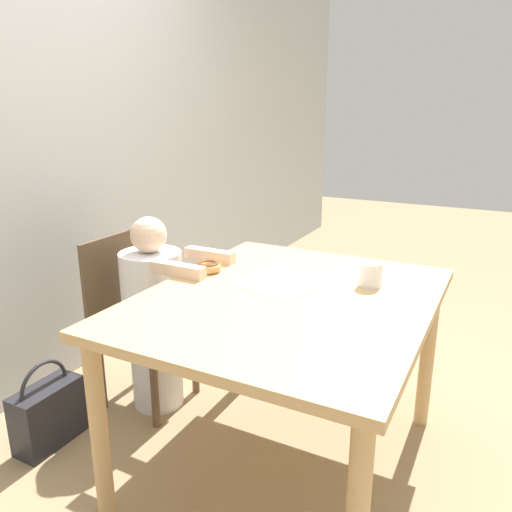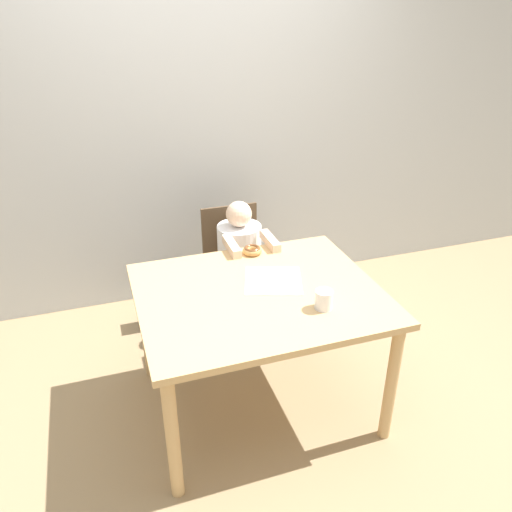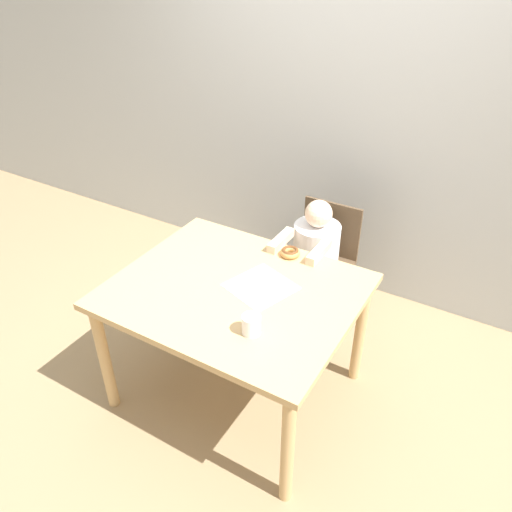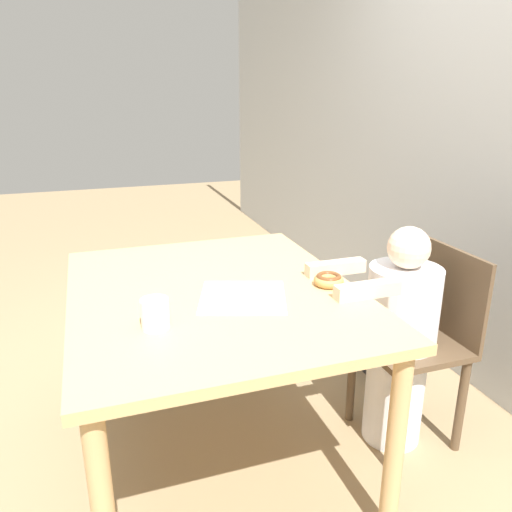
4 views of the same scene
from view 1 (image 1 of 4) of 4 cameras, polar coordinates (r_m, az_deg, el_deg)
The scene contains 9 objects.
ground_plane at distance 2.18m, azimuth 3.29°, elevation -22.55°, with size 12.00×12.00×0.00m, color #997F5B.
wall_back at distance 2.55m, azimuth -25.72°, elevation 12.24°, with size 8.00×0.05×2.50m.
dining_table at distance 1.84m, azimuth 3.62°, elevation -7.07°, with size 1.19×0.99×0.72m.
chair at distance 2.43m, azimuth -13.47°, elevation -6.70°, with size 0.38×0.38×0.81m.
child_figure at distance 2.36m, azimuth -11.50°, elevation -6.82°, with size 0.29×0.50×0.92m.
donut at distance 2.07m, azimuth -5.50°, elevation -1.21°, with size 0.11×0.11×0.04m.
napkin at distance 1.93m, azimuth 2.83°, elevation -3.13°, with size 0.36×0.36×0.00m.
handbag at distance 2.36m, azimuth -22.67°, elevation -16.23°, with size 0.29×0.14×0.38m.
cup at distance 1.94m, azimuth 13.01°, elevation -2.06°, with size 0.08×0.08×0.09m.
Camera 1 is at (-1.55, -0.67, 1.37)m, focal length 35.00 mm.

